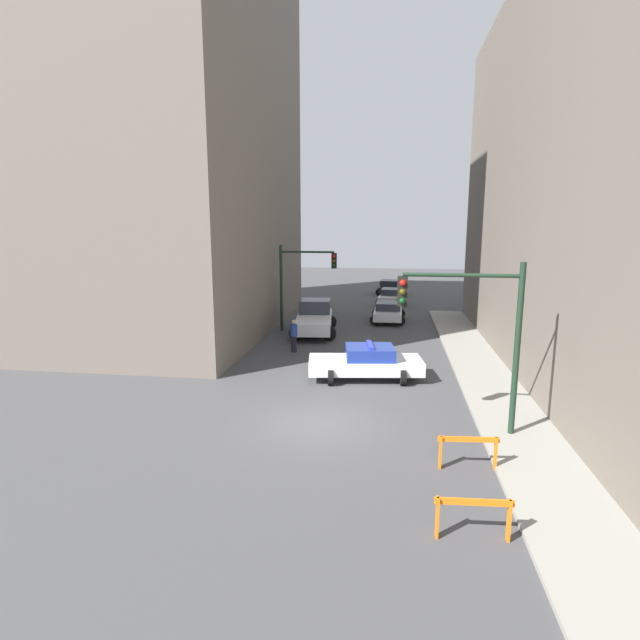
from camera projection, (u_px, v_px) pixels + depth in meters
ground_plane at (321, 422)px, 16.33m from camera, size 120.00×120.00×0.00m
sidewalk_right at (519, 432)px, 15.46m from camera, size 2.40×44.00×0.12m
building_corner_left at (152, 116)px, 29.25m from camera, size 14.00×20.00×25.32m
traffic_light_near at (478, 322)px, 14.74m from camera, size 3.64×0.35×5.20m
traffic_light_far at (299, 276)px, 29.77m from camera, size 3.44×0.35×5.20m
police_car at (366, 362)px, 20.84m from camera, size 4.91×2.76×1.52m
white_truck at (314, 318)px, 29.70m from camera, size 2.99×5.58×1.90m
parked_car_near at (388, 311)px, 33.39m from camera, size 2.33×4.33×1.31m
parked_car_mid at (392, 296)px, 40.51m from camera, size 2.53×4.45×1.31m
parked_car_far at (389, 287)px, 46.68m from camera, size 2.41×4.38×1.31m
pedestrian_crossing at (294, 335)px, 25.28m from camera, size 0.51×0.51×1.66m
barrier_front at (473, 512)px, 10.16m from camera, size 1.60×0.26×0.90m
barrier_mid at (468, 447)px, 13.12m from camera, size 1.60×0.29×0.90m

